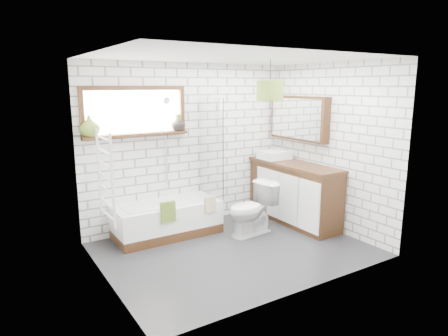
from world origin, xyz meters
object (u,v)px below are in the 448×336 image
bathtub (167,219)px  pendant (270,90)px  vanity (294,192)px  toilet (252,209)px  basin (274,155)px

bathtub → pendant: pendant is taller
vanity → pendant: bearing=-154.7°
bathtub → toilet: toilet is taller
vanity → toilet: (-0.90, -0.09, -0.10)m
vanity → basin: basin is taller
pendant → bathtub: bearing=140.6°
bathtub → toilet: size_ratio=1.98×
bathtub → vanity: (1.97, -0.52, 0.24)m
pendant → vanity: bearing=25.3°
toilet → pendant: bearing=2.1°
bathtub → vanity: 2.05m
toilet → pendant: 1.74m
vanity → toilet: 0.91m
bathtub → vanity: size_ratio=0.90×
pendant → basin: bearing=46.6°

